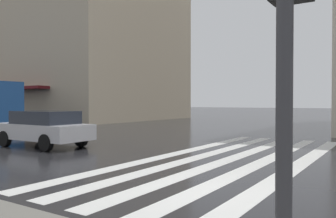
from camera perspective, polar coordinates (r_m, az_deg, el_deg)
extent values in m
plane|color=black|center=(7.20, 6.04, -12.91)|extent=(220.00, 220.00, 0.00)
cube|color=silver|center=(10.60, 20.99, -8.42)|extent=(13.00, 0.50, 0.01)
cube|color=silver|center=(10.84, 15.76, -8.17)|extent=(13.00, 0.50, 0.01)
cube|color=silver|center=(11.18, 10.81, -7.88)|extent=(13.00, 0.50, 0.01)
cube|color=silver|center=(11.59, 6.19, -7.54)|extent=(13.00, 0.50, 0.01)
cube|color=silver|center=(12.07, 1.92, -7.19)|extent=(13.00, 0.50, 0.01)
cube|color=tan|center=(43.91, -19.20, 9.31)|extent=(15.80, 29.92, 16.16)
cylinder|color=#333338|center=(2.62, 18.59, 1.35)|extent=(0.12, 0.12, 3.21)
cube|color=#B7B7BC|center=(14.53, -19.89, -3.45)|extent=(1.75, 4.10, 0.60)
cube|color=#232833|center=(14.38, -19.54, -1.30)|extent=(1.54, 2.46, 0.50)
cylinder|color=black|center=(15.13, -25.25, -4.45)|extent=(0.20, 0.62, 0.62)
cylinder|color=black|center=(16.05, -20.22, -4.11)|extent=(0.20, 0.62, 0.62)
cylinder|color=black|center=(13.07, -19.47, -5.27)|extent=(0.20, 0.62, 0.62)
cylinder|color=black|center=(14.13, -14.13, -4.77)|extent=(0.20, 0.62, 0.62)
cylinder|color=black|center=(24.35, -24.94, -1.95)|extent=(0.30, 1.00, 1.00)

